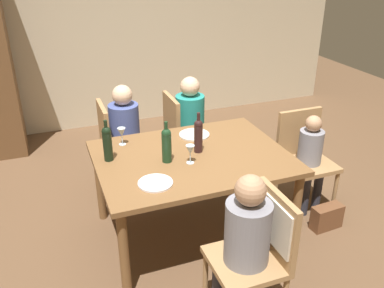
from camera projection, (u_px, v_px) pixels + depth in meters
ground_plane at (192, 233)px, 3.61m from camera, size 10.00×10.00×0.00m
rear_room_partition at (116, 23)px, 5.36m from camera, size 6.40×0.12×2.70m
dining_table at (192, 165)px, 3.32m from camera, size 1.51×1.14×0.76m
chair_near at (264, 240)px, 2.59m from camera, size 0.46×0.44×0.92m
chair_far_right at (182, 131)px, 4.26m from camera, size 0.44×0.44×0.92m
chair_far_left at (117, 141)px, 4.04m from camera, size 0.44×0.44×0.92m
chair_right_end at (303, 153)px, 3.81m from camera, size 0.44×0.44×0.92m
person_woman_host at (243, 241)px, 2.53m from camera, size 0.33×0.28×1.08m
person_man_bearded at (192, 120)px, 4.25m from camera, size 0.34×0.29×1.10m
person_man_guest at (127, 130)px, 4.03m from camera, size 0.33×0.29×1.09m
person_child_small at (311, 156)px, 3.71m from camera, size 0.22×0.25×0.94m
wine_bottle_tall_green at (198, 135)px, 3.28m from camera, size 0.07×0.07×0.34m
wine_bottle_dark_red at (167, 144)px, 3.12m from camera, size 0.08×0.08×0.33m
wine_bottle_short_olive at (107, 142)px, 3.14m from camera, size 0.07×0.07×0.33m
wine_glass_near_left at (122, 133)px, 3.41m from camera, size 0.07×0.07×0.15m
wine_glass_centre at (190, 150)px, 3.12m from camera, size 0.07×0.07×0.15m
dinner_plate_host at (155, 183)px, 2.88m from camera, size 0.25×0.25×0.01m
dinner_plate_guest_left at (194, 135)px, 3.62m from camera, size 0.27×0.27×0.01m
handbag at (327, 217)px, 3.63m from camera, size 0.29×0.14×0.22m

